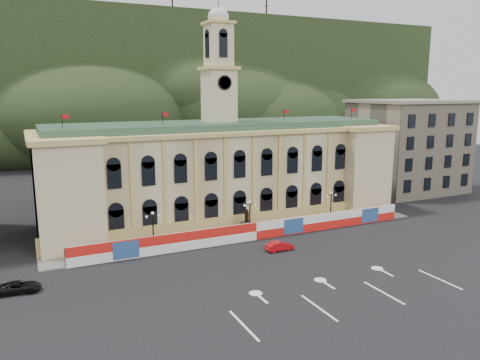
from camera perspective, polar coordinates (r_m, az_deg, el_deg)
name	(u,v)px	position (r m, az deg, el deg)	size (l,w,h in m)	color
ground	(318,278)	(53.66, 9.45, -11.74)	(260.00, 260.00, 0.00)	black
lane_markings	(346,296)	(49.99, 12.79, -13.62)	(26.00, 10.00, 0.02)	white
hill_ridge	(111,93)	(164.99, -15.45, 10.19)	(230.00, 80.00, 64.00)	black
city_hall	(220,170)	(74.96, -2.39, 1.18)	(56.20, 17.60, 37.10)	beige
side_building_right	(408,146)	(101.74, 19.80, 3.97)	(21.00, 17.00, 18.60)	#B6A58D
hoarding_fence	(256,231)	(65.42, 2.00, -6.22)	(50.00, 0.44, 2.50)	red
pavement	(247,234)	(68.03, 0.91, -6.57)	(56.00, 5.50, 0.16)	slate
statue	(247,226)	(67.92, 0.82, -5.62)	(1.40, 1.40, 3.72)	#595651
lamp_left	(153,227)	(61.84, -10.56, -5.67)	(1.96, 0.44, 5.15)	black
lamp_center	(250,215)	(66.54, 1.20, -4.29)	(1.96, 0.44, 5.15)	black
lamp_right	(331,205)	(73.65, 11.02, -2.99)	(1.96, 0.44, 5.15)	black
red_sedan	(279,246)	(61.49, 4.83, -8.01)	(3.78, 1.35, 1.24)	#B00C10
black_suv	(19,287)	(54.35, -25.36, -11.71)	(4.49, 2.49, 1.19)	black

